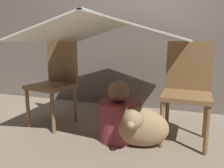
% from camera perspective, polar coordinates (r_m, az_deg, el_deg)
% --- Properties ---
extents(ground_plane, '(8.80, 8.80, 0.00)m').
position_cam_1_polar(ground_plane, '(1.98, -2.05, -14.90)').
color(ground_plane, gray).
extents(wall_back, '(7.00, 0.05, 2.50)m').
position_cam_1_polar(wall_back, '(2.92, 6.11, 18.54)').
color(wall_back, '#6B6056').
rests_on(wall_back, ground_plane).
extents(chair_left, '(0.46, 0.46, 0.87)m').
position_cam_1_polar(chair_left, '(2.37, -14.46, 1.22)').
color(chair_left, brown).
rests_on(chair_left, ground_plane).
extents(chair_right, '(0.42, 0.42, 0.87)m').
position_cam_1_polar(chair_right, '(2.00, 19.06, -0.83)').
color(chair_right, brown).
rests_on(chair_right, ground_plane).
extents(sheet_canopy, '(1.32, 1.27, 0.21)m').
position_cam_1_polar(sheet_canopy, '(1.99, -0.00, 14.02)').
color(sheet_canopy, silver).
extents(person_front, '(0.36, 0.36, 0.54)m').
position_cam_1_polar(person_front, '(1.97, 1.69, -8.52)').
color(person_front, maroon).
rests_on(person_front, ground_plane).
extents(dog, '(0.51, 0.43, 0.40)m').
position_cam_1_polar(dog, '(1.85, 6.66, -10.75)').
color(dog, '#9E7F56').
rests_on(dog, ground_plane).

